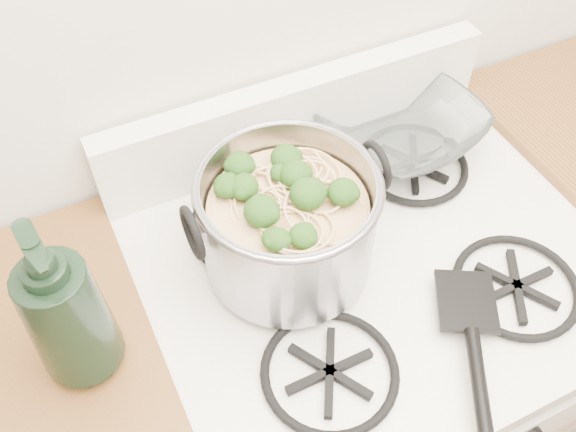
{
  "coord_description": "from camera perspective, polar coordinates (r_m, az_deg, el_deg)",
  "views": [
    {
      "loc": [
        -0.41,
        0.76,
        1.77
      ],
      "look_at": [
        -0.14,
        1.32,
        1.03
      ],
      "focal_mm": 40.0,
      "sensor_mm": 36.0,
      "label": 1
    }
  ],
  "objects": [
    {
      "name": "glass_bowl",
      "position": [
        1.24,
        9.65,
        7.28
      ],
      "size": [
        0.14,
        0.14,
        0.03
      ],
      "primitive_type": "imported",
      "rotation": [
        0.0,
        0.0,
        0.23
      ],
      "color": "white",
      "rests_on": "gas_range"
    },
    {
      "name": "bottle",
      "position": [
        0.88,
        -19.47,
        -7.46
      ],
      "size": [
        0.13,
        0.13,
        0.3
      ],
      "primitive_type": "imported",
      "rotation": [
        0.0,
        0.0,
        0.13
      ],
      "color": "black",
      "rests_on": "counter_left"
    },
    {
      "name": "spatula",
      "position": [
        1.03,
        15.64,
        -7.09
      ],
      "size": [
        0.4,
        0.41,
        0.02
      ],
      "primitive_type": null,
      "rotation": [
        0.0,
        0.0,
        -0.51
      ],
      "color": "black",
      "rests_on": "gas_range"
    },
    {
      "name": "stock_pot",
      "position": [
        0.98,
        0.0,
        -0.74
      ],
      "size": [
        0.31,
        0.28,
        0.19
      ],
      "color": "gray",
      "rests_on": "gas_range"
    },
    {
      "name": "gas_range",
      "position": [
        1.48,
        5.98,
        -14.55
      ],
      "size": [
        0.76,
        0.66,
        0.92
      ],
      "color": "white",
      "rests_on": "ground"
    }
  ]
}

